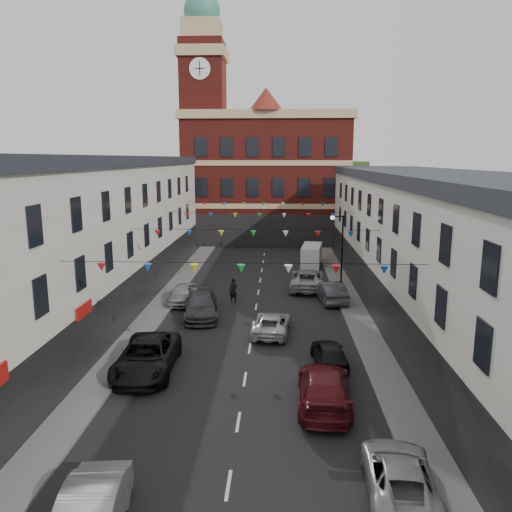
% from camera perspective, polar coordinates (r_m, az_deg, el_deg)
% --- Properties ---
extents(ground, '(160.00, 160.00, 0.00)m').
position_cam_1_polar(ground, '(28.60, -0.73, -10.51)').
color(ground, black).
rests_on(ground, ground).
extents(pavement_left, '(1.80, 64.00, 0.15)m').
position_cam_1_polar(pavement_left, '(31.56, -13.26, -8.56)').
color(pavement_left, '#605E5B').
rests_on(pavement_left, ground).
extents(pavement_right, '(1.80, 64.00, 0.15)m').
position_cam_1_polar(pavement_right, '(30.86, 12.55, -8.99)').
color(pavement_right, '#605E5B').
rests_on(pavement_right, ground).
extents(terrace_left, '(8.40, 56.00, 10.70)m').
position_cam_1_polar(terrace_left, '(31.04, -22.91, 0.60)').
color(terrace_left, '#BCB6AA').
rests_on(terrace_left, ground).
extents(terrace_right, '(8.40, 56.00, 9.70)m').
position_cam_1_polar(terrace_right, '(29.92, 22.52, -0.71)').
color(terrace_right, silver).
rests_on(terrace_right, ground).
extents(civic_building, '(20.60, 13.30, 18.50)m').
position_cam_1_polar(civic_building, '(64.55, 1.24, 8.98)').
color(civic_building, maroon).
rests_on(civic_building, ground).
extents(clock_tower, '(5.60, 5.60, 30.00)m').
position_cam_1_polar(clock_tower, '(62.36, -5.96, 15.10)').
color(clock_tower, maroon).
rests_on(clock_tower, ground).
extents(distant_hill, '(40.00, 14.00, 10.00)m').
position_cam_1_polar(distant_hill, '(88.89, -0.99, 7.54)').
color(distant_hill, '#2C4C23').
rests_on(distant_hill, ground).
extents(street_lamp, '(1.10, 0.36, 6.00)m').
position_cam_1_polar(street_lamp, '(41.38, 9.50, 1.73)').
color(street_lamp, black).
rests_on(street_lamp, ground).
extents(car_left_c, '(2.94, 6.00, 1.64)m').
position_cam_1_polar(car_left_c, '(25.95, -12.36, -11.16)').
color(car_left_c, black).
rests_on(car_left_c, ground).
extents(car_left_d, '(2.92, 5.67, 1.57)m').
position_cam_1_polar(car_left_d, '(33.94, -6.30, -5.65)').
color(car_left_d, '#38393E').
rests_on(car_left_d, ground).
extents(car_left_e, '(1.76, 4.16, 1.41)m').
position_cam_1_polar(car_left_e, '(37.31, -8.43, -4.30)').
color(car_left_e, '#999BA1').
rests_on(car_left_e, ground).
extents(car_right_b, '(2.49, 4.80, 1.29)m').
position_cam_1_polar(car_right_b, '(17.87, 16.06, -22.98)').
color(car_right_b, gray).
rests_on(car_right_b, ground).
extents(car_right_c, '(2.55, 5.68, 1.62)m').
position_cam_1_polar(car_right_c, '(22.50, 7.78, -14.63)').
color(car_right_c, '#531016').
rests_on(car_right_c, ground).
extents(car_right_d, '(1.86, 4.02, 1.33)m').
position_cam_1_polar(car_right_d, '(26.44, 8.38, -10.94)').
color(car_right_d, black).
rests_on(car_right_d, ground).
extents(car_right_e, '(2.28, 4.91, 1.56)m').
position_cam_1_polar(car_right_e, '(37.70, 8.53, -4.02)').
color(car_right_e, '#43444A').
rests_on(car_right_e, ground).
extents(car_right_f, '(3.09, 6.06, 1.64)m').
position_cam_1_polar(car_right_f, '(41.05, 5.87, -2.64)').
color(car_right_f, '#A1A3A6').
rests_on(car_right_f, ground).
extents(moving_car, '(2.51, 4.74, 1.27)m').
position_cam_1_polar(moving_car, '(30.69, 1.81, -7.72)').
color(moving_car, silver).
rests_on(moving_car, ground).
extents(white_van, '(2.41, 4.84, 2.05)m').
position_cam_1_polar(white_van, '(49.99, 6.37, 0.08)').
color(white_van, white).
rests_on(white_van, ground).
extents(pedestrian, '(0.80, 0.66, 1.87)m').
position_cam_1_polar(pedestrian, '(36.97, -2.61, -3.96)').
color(pedestrian, black).
rests_on(pedestrian, ground).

